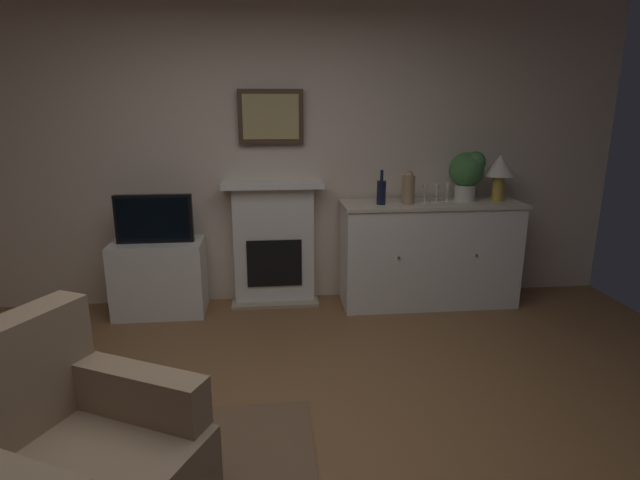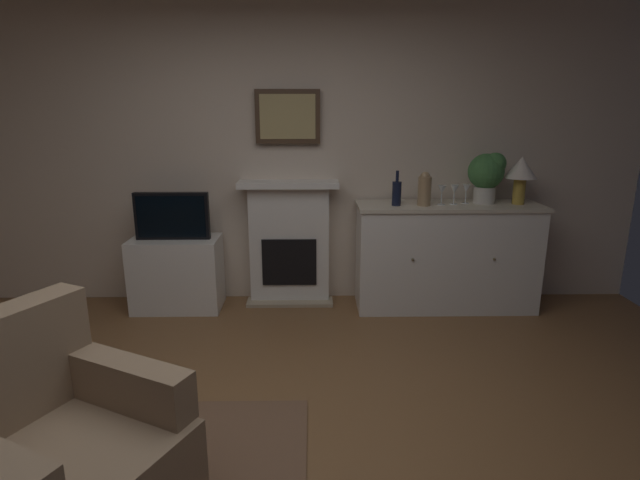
% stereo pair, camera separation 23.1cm
% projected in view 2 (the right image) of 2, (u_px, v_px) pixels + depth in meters
% --- Properties ---
extents(ground_plane, '(6.35, 4.74, 0.10)m').
position_uv_depth(ground_plane, '(262.00, 474.00, 2.50)').
color(ground_plane, brown).
rests_on(ground_plane, ground).
extents(wall_rear, '(6.35, 0.06, 2.98)m').
position_uv_depth(wall_rear, '(282.00, 134.00, 4.37)').
color(wall_rear, beige).
rests_on(wall_rear, ground_plane).
extents(fireplace_unit, '(0.87, 0.30, 1.10)m').
position_uv_depth(fireplace_unit, '(289.00, 242.00, 4.49)').
color(fireplace_unit, white).
rests_on(fireplace_unit, ground_plane).
extents(framed_picture, '(0.55, 0.04, 0.45)m').
position_uv_depth(framed_picture, '(288.00, 117.00, 4.25)').
color(framed_picture, '#473323').
extents(sideboard_cabinet, '(1.56, 0.49, 0.92)m').
position_uv_depth(sideboard_cabinet, '(446.00, 256.00, 4.36)').
color(sideboard_cabinet, white).
rests_on(sideboard_cabinet, ground_plane).
extents(table_lamp, '(0.26, 0.26, 0.40)m').
position_uv_depth(table_lamp, '(521.00, 171.00, 4.18)').
color(table_lamp, '#B79338').
rests_on(table_lamp, sideboard_cabinet).
extents(wine_bottle, '(0.08, 0.08, 0.29)m').
position_uv_depth(wine_bottle, '(397.00, 193.00, 4.16)').
color(wine_bottle, black).
rests_on(wine_bottle, sideboard_cabinet).
extents(wine_glass_left, '(0.07, 0.07, 0.16)m').
position_uv_depth(wine_glass_left, '(442.00, 190.00, 4.19)').
color(wine_glass_left, silver).
rests_on(wine_glass_left, sideboard_cabinet).
extents(wine_glass_center, '(0.07, 0.07, 0.16)m').
position_uv_depth(wine_glass_center, '(454.00, 190.00, 4.21)').
color(wine_glass_center, silver).
rests_on(wine_glass_center, sideboard_cabinet).
extents(wine_glass_right, '(0.07, 0.07, 0.16)m').
position_uv_depth(wine_glass_right, '(466.00, 189.00, 4.25)').
color(wine_glass_right, silver).
rests_on(wine_glass_right, sideboard_cabinet).
extents(vase_decorative, '(0.11, 0.11, 0.28)m').
position_uv_depth(vase_decorative, '(425.00, 189.00, 4.15)').
color(vase_decorative, '#9E7F5B').
rests_on(vase_decorative, sideboard_cabinet).
extents(tv_cabinet, '(0.75, 0.42, 0.63)m').
position_uv_depth(tv_cabinet, '(177.00, 273.00, 4.37)').
color(tv_cabinet, white).
rests_on(tv_cabinet, ground_plane).
extents(tv_set, '(0.62, 0.07, 0.40)m').
position_uv_depth(tv_set, '(172.00, 216.00, 4.22)').
color(tv_set, black).
rests_on(tv_set, tv_cabinet).
extents(potted_plant_small, '(0.30, 0.30, 0.43)m').
position_uv_depth(potted_plant_small, '(487.00, 173.00, 4.23)').
color(potted_plant_small, beige).
rests_on(potted_plant_small, sideboard_cabinet).
extents(armchair, '(1.07, 1.04, 0.92)m').
position_uv_depth(armchair, '(54.00, 449.00, 2.04)').
color(armchair, '#8C7259').
rests_on(armchair, ground_plane).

